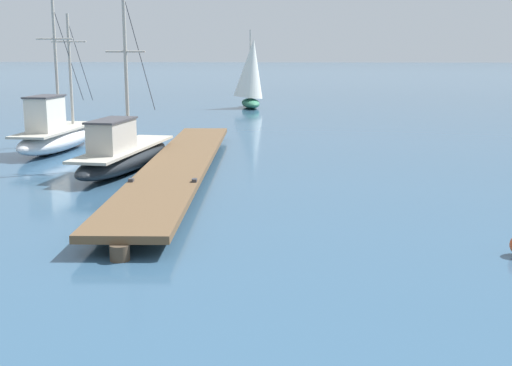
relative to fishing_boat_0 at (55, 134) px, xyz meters
name	(u,v)px	position (x,y,z in m)	size (l,w,h in m)	color
floating_dock	(180,163)	(5.49, -4.38, -0.30)	(2.67, 16.95, 0.53)	brown
fishing_boat_0	(55,134)	(0.00, 0.00, 0.00)	(1.85, 6.72, 5.55)	silver
fishing_boat_5	(123,153)	(3.60, -3.81, -0.11)	(2.15, 6.71, 5.69)	black
distant_sailboat	(251,74)	(5.76, 19.14, 1.55)	(2.57, 3.90, 4.97)	#337556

